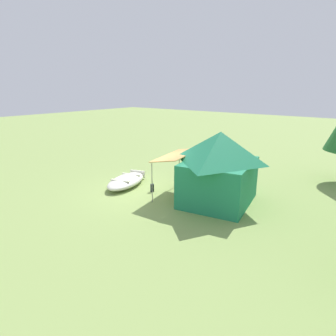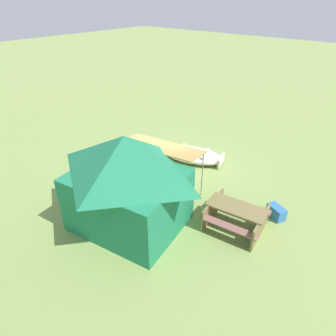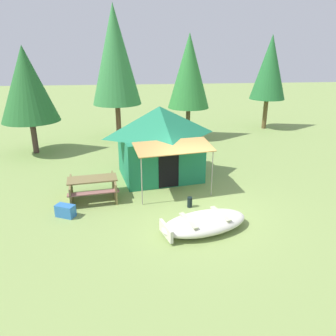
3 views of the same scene
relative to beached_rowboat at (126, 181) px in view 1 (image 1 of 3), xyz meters
The scene contains 6 objects.
ground_plane 1.36m from the beached_rowboat, 84.29° to the left, with size 80.00×80.00×0.00m, color #839C52.
beached_rowboat is the anchor object (origin of this frame).
canvas_cabin_tent 4.57m from the beached_rowboat, 101.18° to the left, with size 3.60×4.17×2.84m.
picnic_table 4.18m from the beached_rowboat, 143.00° to the left, with size 1.83×1.63×0.75m.
cooler_box 4.27m from the beached_rowboat, 162.36° to the left, with size 0.58×0.31×0.38m, color #3070BC.
fuel_can 1.49m from the beached_rowboat, 95.76° to the left, with size 0.16×0.16×0.35m, color black.
Camera 1 is at (8.72, 7.98, 4.45)m, focal length 30.63 mm.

